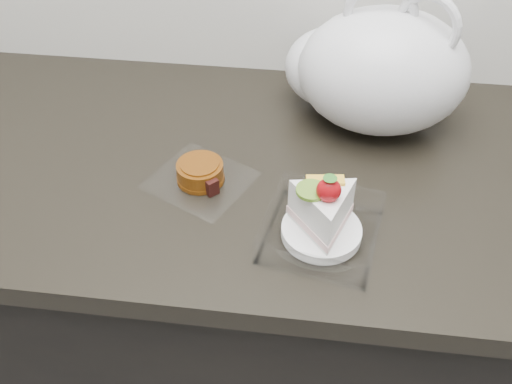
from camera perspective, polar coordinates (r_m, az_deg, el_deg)
name	(u,v)px	position (r m, az deg, el deg)	size (l,w,h in m)	color
counter	(275,315)	(1.33, 1.94, -12.18)	(2.04, 0.64, 0.90)	black
cake_tray	(322,221)	(0.85, 6.66, -2.91)	(0.19, 0.19, 0.13)	white
mooncake_wrap	(201,174)	(0.95, -5.55, 1.81)	(0.20, 0.20, 0.04)	white
plastic_bag	(372,70)	(1.06, 11.57, 11.89)	(0.37, 0.31, 0.28)	white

